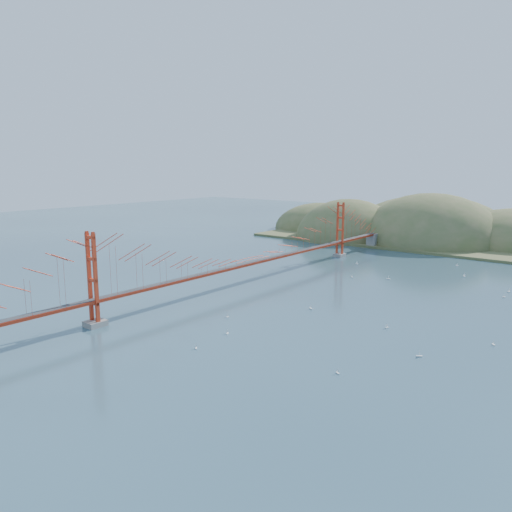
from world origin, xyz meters
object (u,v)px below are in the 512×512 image
Objects in this scene: sailboat_1 at (311,308)px; sailboat_2 at (338,372)px; sailboat_0 at (228,316)px; bridge at (251,241)px.

sailboat_2 is at bearing -50.63° from sailboat_1.
sailboat_2 is 1.04× the size of sailboat_0.
sailboat_1 is 21.41m from sailboat_2.
sailboat_0 is at bearing -59.51° from bridge.
sailboat_0 is (10.22, -17.35, -6.87)m from bridge.
sailboat_1 is at bearing 57.32° from sailboat_0.
sailboat_0 is (-6.37, -9.93, -0.03)m from sailboat_1.
bridge is 169.62× the size of sailboat_0.
sailboat_1 is 1.34× the size of sailboat_0.
sailboat_2 is (30.17, -23.97, -6.87)m from bridge.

